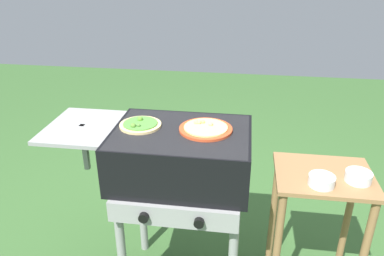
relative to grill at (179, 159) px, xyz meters
The scene contains 6 objects.
grill is the anchor object (origin of this frame).
pizza_cheese 0.20m from the grill, 14.54° to the left, with size 0.25×0.25×0.03m.
pizza_veggie 0.24m from the grill, behind, with size 0.20×0.20×0.04m.
prep_table 0.71m from the grill, ahead, with size 0.44×0.36×0.73m.
topping_bowl_near 0.65m from the grill, ahead, with size 0.11×0.11×0.04m.
topping_bowl_far 0.81m from the grill, ahead, with size 0.11×0.11×0.04m.
Camera 1 is at (0.27, -1.53, 1.64)m, focal length 35.16 mm.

